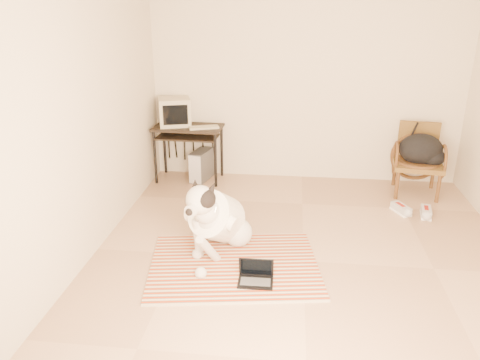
% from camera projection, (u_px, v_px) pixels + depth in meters
% --- Properties ---
extents(floor, '(4.50, 4.50, 0.00)m').
position_uv_depth(floor, '(304.00, 261.00, 4.36)').
color(floor, tan).
rests_on(floor, ground).
extents(wall_back, '(4.50, 0.00, 4.50)m').
position_uv_depth(wall_back, '(307.00, 77.00, 5.96)').
color(wall_back, beige).
rests_on(wall_back, floor).
extents(wall_front, '(4.50, 0.00, 4.50)m').
position_uv_depth(wall_front, '(329.00, 260.00, 1.79)').
color(wall_front, beige).
rests_on(wall_front, floor).
extents(wall_left, '(0.00, 4.50, 4.50)m').
position_uv_depth(wall_left, '(81.00, 113.00, 4.08)').
color(wall_left, beige).
rests_on(wall_left, floor).
extents(rug, '(1.68, 1.38, 0.02)m').
position_uv_depth(rug, '(234.00, 265.00, 4.28)').
color(rug, '#B42E0D').
rests_on(rug, floor).
extents(dog, '(0.62, 1.15, 0.84)m').
position_uv_depth(dog, '(217.00, 219.00, 4.43)').
color(dog, silver).
rests_on(dog, rug).
extents(laptop, '(0.30, 0.22, 0.21)m').
position_uv_depth(laptop, '(256.00, 276.00, 4.00)').
color(laptop, black).
rests_on(laptop, rug).
extents(computer_desk, '(0.90, 0.53, 0.74)m').
position_uv_depth(computer_desk, '(188.00, 134.00, 6.11)').
color(computer_desk, black).
rests_on(computer_desk, floor).
extents(crt_monitor, '(0.49, 0.48, 0.36)m').
position_uv_depth(crt_monitor, '(174.00, 112.00, 6.08)').
color(crt_monitor, '#B1A88B').
rests_on(crt_monitor, computer_desk).
extents(desk_keyboard, '(0.40, 0.26, 0.02)m').
position_uv_depth(desk_keyboard, '(204.00, 127.00, 5.98)').
color(desk_keyboard, '#B1A88B').
rests_on(desk_keyboard, computer_desk).
extents(pc_tower, '(0.28, 0.46, 0.40)m').
position_uv_depth(pc_tower, '(202.00, 165.00, 6.28)').
color(pc_tower, '#464749').
rests_on(pc_tower, floor).
extents(rattan_chair, '(0.63, 0.61, 0.86)m').
position_uv_depth(rattan_chair, '(418.00, 159.00, 5.78)').
color(rattan_chair, brown).
rests_on(rattan_chair, floor).
extents(backpack, '(0.54, 0.42, 0.38)m').
position_uv_depth(backpack, '(423.00, 151.00, 5.66)').
color(backpack, black).
rests_on(backpack, rattan_chair).
extents(sneaker_left, '(0.21, 0.29, 0.10)m').
position_uv_depth(sneaker_left, '(401.00, 209.00, 5.34)').
color(sneaker_left, white).
rests_on(sneaker_left, floor).
extents(sneaker_right, '(0.15, 0.28, 0.09)m').
position_uv_depth(sneaker_right, '(426.00, 212.00, 5.25)').
color(sneaker_right, white).
rests_on(sneaker_right, floor).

